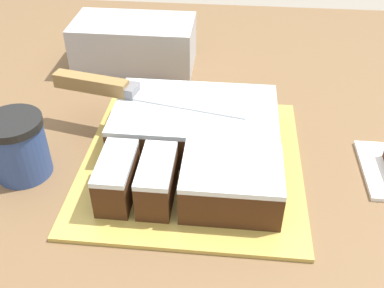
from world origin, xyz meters
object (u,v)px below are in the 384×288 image
at_px(knife, 113,87).
at_px(coffee_cup, 19,147).
at_px(storage_box, 134,44).
at_px(cake_board, 192,162).
at_px(cake, 195,142).

xyz_separation_m(knife, coffee_cup, (-0.10, -0.12, -0.03)).
bearing_deg(storage_box, cake_board, -64.12).
height_order(knife, storage_box, storage_box).
distance_m(cake_board, knife, 0.17).
bearing_deg(coffee_cup, cake, 11.25).
distance_m(knife, storage_box, 0.21).
xyz_separation_m(knife, storage_box, (-0.01, 0.21, -0.03)).
bearing_deg(cake_board, cake, 46.35).
height_order(knife, coffee_cup, coffee_cup).
relative_size(cake_board, cake, 1.30).
relative_size(coffee_cup, storage_box, 0.39).
xyz_separation_m(cake_board, knife, (-0.13, 0.08, 0.07)).
distance_m(cake, storage_box, 0.32).
bearing_deg(cake, coffee_cup, -168.75).
xyz_separation_m(cake, coffee_cup, (-0.23, -0.05, 0.01)).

